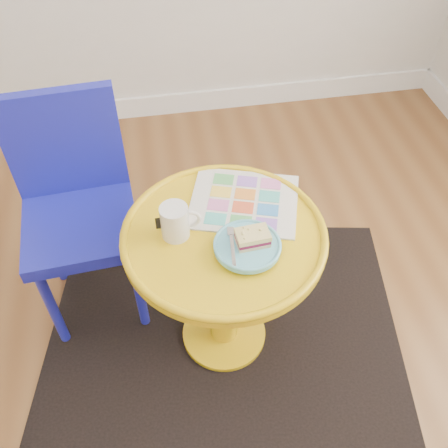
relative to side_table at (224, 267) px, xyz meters
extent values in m
cube|color=white|center=(-0.49, 1.48, -0.35)|extent=(4.00, 0.02, 0.12)
cube|color=black|center=(0.00, 0.00, -0.41)|extent=(1.48, 1.32, 0.01)
cylinder|color=gold|center=(0.00, 0.00, -0.40)|extent=(0.31, 0.31, 0.03)
cylinder|color=gold|center=(0.00, 0.00, -0.13)|extent=(0.10, 0.10, 0.52)
cylinder|color=gold|center=(0.00, 0.00, 0.15)|extent=(0.60, 0.60, 0.03)
cylinder|color=#1A1FAD|center=(-0.59, 0.09, -0.22)|extent=(0.04, 0.04, 0.39)
cylinder|color=#1A1FAD|center=(-0.29, 0.11, -0.22)|extent=(0.04, 0.04, 0.39)
cylinder|color=#1A1FAD|center=(-0.61, 0.39, -0.22)|extent=(0.04, 0.04, 0.39)
cylinder|color=#1A1FAD|center=(-0.31, 0.41, -0.22)|extent=(0.04, 0.04, 0.39)
cube|color=#1A1FAD|center=(-0.45, 0.25, 0.02)|extent=(0.40, 0.40, 0.05)
cube|color=#1A1FAD|center=(-0.46, 0.41, 0.24)|extent=(0.38, 0.06, 0.39)
cube|color=silver|center=(0.08, 0.12, 0.16)|extent=(0.40, 0.37, 0.01)
cylinder|color=white|center=(-0.14, 0.02, 0.21)|extent=(0.08, 0.08, 0.11)
torus|color=white|center=(-0.09, 0.02, 0.22)|extent=(0.06, 0.01, 0.06)
cylinder|color=#D1B78C|center=(-0.14, 0.02, 0.26)|extent=(0.07, 0.07, 0.01)
cylinder|color=#63BDD2|center=(0.05, -0.08, 0.17)|extent=(0.07, 0.07, 0.01)
cylinder|color=#63BDD2|center=(0.05, -0.08, 0.18)|extent=(0.19, 0.19, 0.01)
cube|color=#D3BC8C|center=(0.07, -0.07, 0.19)|extent=(0.10, 0.07, 0.01)
cube|color=maroon|center=(0.07, -0.07, 0.21)|extent=(0.09, 0.07, 0.01)
cube|color=#EADB8C|center=(0.07, -0.07, 0.22)|extent=(0.10, 0.07, 0.02)
cube|color=silver|center=(0.01, -0.09, 0.19)|extent=(0.02, 0.12, 0.00)
cube|color=silver|center=(0.02, -0.02, 0.19)|extent=(0.02, 0.03, 0.00)
camera|label=1|loc=(-0.17, -0.96, 1.25)|focal=40.00mm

